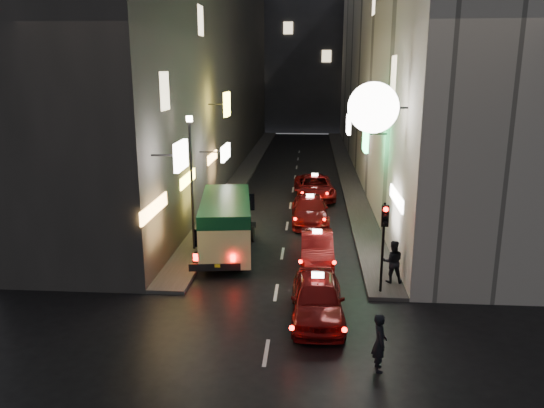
% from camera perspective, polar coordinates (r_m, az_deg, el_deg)
% --- Properties ---
extents(building_left, '(7.57, 52.10, 18.00)m').
position_cam_1_polar(building_left, '(45.44, -7.75, 14.95)').
color(building_left, '#3B3836').
rests_on(building_left, ground).
extents(building_right, '(8.34, 52.00, 18.00)m').
position_cam_1_polar(building_right, '(44.99, 13.33, 14.72)').
color(building_right, beige).
rests_on(building_right, ground).
extents(building_far, '(30.00, 10.00, 22.00)m').
position_cam_1_polar(building_far, '(76.54, 3.47, 16.25)').
color(building_far, '#37363C').
rests_on(building_far, ground).
extents(sidewalk_left, '(1.50, 52.00, 0.15)m').
position_cam_1_polar(sidewalk_left, '(45.60, -2.74, 3.79)').
color(sidewalk_left, '#494644').
rests_on(sidewalk_left, ground).
extents(sidewalk_right, '(1.50, 52.00, 0.15)m').
position_cam_1_polar(sidewalk_right, '(45.36, 8.00, 3.61)').
color(sidewalk_right, '#494644').
rests_on(sidewalk_right, ground).
extents(minibus, '(2.98, 6.47, 2.68)m').
position_cam_1_polar(minibus, '(24.47, -4.97, -1.66)').
color(minibus, '#F2EB97').
rests_on(minibus, ground).
extents(taxi_near, '(2.40, 5.61, 1.94)m').
position_cam_1_polar(taxi_near, '(18.52, 4.89, -9.70)').
color(taxi_near, maroon).
rests_on(taxi_near, ground).
extents(taxi_second, '(2.08, 4.90, 1.72)m').
position_cam_1_polar(taxi_second, '(23.80, 4.85, -4.43)').
color(taxi_second, maroon).
rests_on(taxi_second, ground).
extents(taxi_third, '(2.36, 5.40, 1.86)m').
position_cam_1_polar(taxi_third, '(29.79, 4.10, -0.41)').
color(taxi_third, maroon).
rests_on(taxi_third, ground).
extents(taxi_far, '(2.73, 5.65, 1.91)m').
position_cam_1_polar(taxi_far, '(35.54, 4.60, 2.04)').
color(taxi_far, maroon).
rests_on(taxi_far, ground).
extents(pedestrian_crossing, '(0.47, 0.68, 1.96)m').
position_cam_1_polar(pedestrian_crossing, '(15.81, 11.52, -14.02)').
color(pedestrian_crossing, black).
rests_on(pedestrian_crossing, ground).
extents(pedestrian_sidewalk, '(0.74, 0.46, 1.96)m').
position_cam_1_polar(pedestrian_sidewalk, '(21.58, 12.86, -5.76)').
color(pedestrian_sidewalk, black).
rests_on(pedestrian_sidewalk, sidewalk_right).
extents(traffic_light, '(0.26, 0.43, 3.50)m').
position_cam_1_polar(traffic_light, '(20.00, 11.98, -2.62)').
color(traffic_light, black).
rests_on(traffic_light, sidewalk_right).
extents(lamp_post, '(0.28, 0.28, 6.22)m').
position_cam_1_polar(lamp_post, '(24.57, -8.66, 3.17)').
color(lamp_post, black).
rests_on(lamp_post, sidewalk_left).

